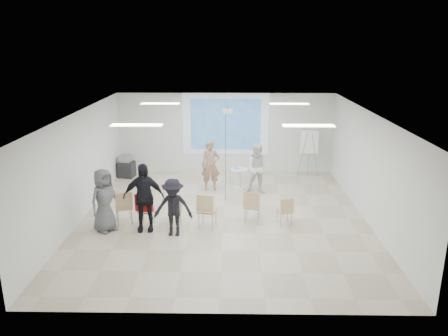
{
  "coord_description": "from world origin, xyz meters",
  "views": [
    {
      "loc": [
        0.21,
        -11.5,
        4.91
      ],
      "look_at": [
        0.0,
        0.8,
        1.25
      ],
      "focal_mm": 35.0,
      "sensor_mm": 36.0,
      "label": 1
    }
  ],
  "objects_px": {
    "flipchart_easel": "(309,141)",
    "chair_center": "(206,208)",
    "pedestal_table": "(239,177)",
    "chair_left_mid": "(145,209)",
    "player_right": "(258,166)",
    "audience_left": "(143,192)",
    "chair_right_inner": "(252,204)",
    "player_left": "(211,162)",
    "chair_far_left": "(124,205)",
    "laptop": "(175,209)",
    "audience_outer": "(104,197)",
    "chair_right_far": "(286,209)",
    "audience_mid": "(173,204)",
    "av_cart": "(126,167)",
    "chair_left_inner": "(175,209)"
  },
  "relations": [
    {
      "from": "pedestal_table",
      "to": "chair_left_mid",
      "type": "xyz_separation_m",
      "value": [
        -2.59,
        -3.09,
        0.08
      ]
    },
    {
      "from": "chair_far_left",
      "to": "av_cart",
      "type": "relative_size",
      "value": 1.14
    },
    {
      "from": "chair_center",
      "to": "av_cart",
      "type": "height_order",
      "value": "chair_center"
    },
    {
      "from": "player_left",
      "to": "av_cart",
      "type": "bearing_deg",
      "value": 149.28
    },
    {
      "from": "pedestal_table",
      "to": "chair_left_mid",
      "type": "distance_m",
      "value": 4.04
    },
    {
      "from": "pedestal_table",
      "to": "chair_right_far",
      "type": "height_order",
      "value": "chair_right_far"
    },
    {
      "from": "laptop",
      "to": "flipchart_easel",
      "type": "relative_size",
      "value": 0.17
    },
    {
      "from": "chair_far_left",
      "to": "audience_outer",
      "type": "bearing_deg",
      "value": -156.69
    },
    {
      "from": "audience_outer",
      "to": "laptop",
      "type": "bearing_deg",
      "value": -38.66
    },
    {
      "from": "player_left",
      "to": "chair_far_left",
      "type": "bearing_deg",
      "value": -135.12
    },
    {
      "from": "chair_left_inner",
      "to": "audience_left",
      "type": "height_order",
      "value": "audience_left"
    },
    {
      "from": "pedestal_table",
      "to": "chair_right_inner",
      "type": "relative_size",
      "value": 0.82
    },
    {
      "from": "chair_left_mid",
      "to": "audience_outer",
      "type": "relative_size",
      "value": 0.43
    },
    {
      "from": "pedestal_table",
      "to": "player_right",
      "type": "xyz_separation_m",
      "value": [
        0.62,
        -0.38,
        0.52
      ]
    },
    {
      "from": "chair_left_inner",
      "to": "laptop",
      "type": "relative_size",
      "value": 2.73
    },
    {
      "from": "chair_center",
      "to": "audience_outer",
      "type": "relative_size",
      "value": 0.52
    },
    {
      "from": "pedestal_table",
      "to": "player_right",
      "type": "height_order",
      "value": "player_right"
    },
    {
      "from": "laptop",
      "to": "player_left",
      "type": "bearing_deg",
      "value": -115.14
    },
    {
      "from": "player_left",
      "to": "flipchart_easel",
      "type": "height_order",
      "value": "player_left"
    },
    {
      "from": "player_left",
      "to": "chair_far_left",
      "type": "xyz_separation_m",
      "value": [
        -2.23,
        -2.91,
        -0.39
      ]
    },
    {
      "from": "audience_mid",
      "to": "chair_left_inner",
      "type": "bearing_deg",
      "value": 97.13
    },
    {
      "from": "audience_left",
      "to": "chair_right_inner",
      "type": "bearing_deg",
      "value": 5.75
    },
    {
      "from": "chair_far_left",
      "to": "chair_right_far",
      "type": "height_order",
      "value": "chair_far_left"
    },
    {
      "from": "chair_right_inner",
      "to": "chair_right_far",
      "type": "xyz_separation_m",
      "value": [
        0.9,
        -0.15,
        -0.08
      ]
    },
    {
      "from": "player_right",
      "to": "audience_outer",
      "type": "distance_m",
      "value": 5.18
    },
    {
      "from": "player_right",
      "to": "chair_center",
      "type": "height_order",
      "value": "player_right"
    },
    {
      "from": "chair_left_inner",
      "to": "audience_left",
      "type": "relative_size",
      "value": 0.38
    },
    {
      "from": "audience_outer",
      "to": "flipchart_easel",
      "type": "xyz_separation_m",
      "value": [
        6.16,
        4.93,
        0.35
      ]
    },
    {
      "from": "flipchart_easel",
      "to": "chair_center",
      "type": "bearing_deg",
      "value": -115.38
    },
    {
      "from": "chair_right_inner",
      "to": "flipchart_easel",
      "type": "relative_size",
      "value": 0.53
    },
    {
      "from": "chair_right_far",
      "to": "flipchart_easel",
      "type": "bearing_deg",
      "value": 60.1
    },
    {
      "from": "chair_right_inner",
      "to": "chair_right_far",
      "type": "height_order",
      "value": "chair_right_inner"
    },
    {
      "from": "pedestal_table",
      "to": "player_left",
      "type": "distance_m",
      "value": 1.11
    },
    {
      "from": "chair_right_inner",
      "to": "audience_left",
      "type": "relative_size",
      "value": 0.45
    },
    {
      "from": "player_right",
      "to": "audience_outer",
      "type": "bearing_deg",
      "value": -138.96
    },
    {
      "from": "chair_far_left",
      "to": "laptop",
      "type": "bearing_deg",
      "value": -18.32
    },
    {
      "from": "laptop",
      "to": "chair_left_inner",
      "type": "bearing_deg",
      "value": 88.08
    },
    {
      "from": "chair_left_mid",
      "to": "chair_left_inner",
      "type": "distance_m",
      "value": 0.8
    },
    {
      "from": "audience_left",
      "to": "chair_left_inner",
      "type": "bearing_deg",
      "value": 17.74
    },
    {
      "from": "chair_right_far",
      "to": "player_left",
      "type": "bearing_deg",
      "value": 113.46
    },
    {
      "from": "player_left",
      "to": "laptop",
      "type": "height_order",
      "value": "player_left"
    },
    {
      "from": "player_right",
      "to": "audience_mid",
      "type": "distance_m",
      "value": 4.04
    },
    {
      "from": "chair_left_mid",
      "to": "av_cart",
      "type": "distance_m",
      "value": 4.58
    },
    {
      "from": "audience_left",
      "to": "chair_left_mid",
      "type": "bearing_deg",
      "value": 94.41
    },
    {
      "from": "chair_center",
      "to": "chair_left_inner",
      "type": "bearing_deg",
      "value": -179.91
    },
    {
      "from": "audience_left",
      "to": "audience_mid",
      "type": "xyz_separation_m",
      "value": [
        0.81,
        -0.3,
        -0.19
      ]
    },
    {
      "from": "chair_center",
      "to": "audience_mid",
      "type": "bearing_deg",
      "value": -140.88
    },
    {
      "from": "audience_left",
      "to": "av_cart",
      "type": "relative_size",
      "value": 2.52
    },
    {
      "from": "audience_outer",
      "to": "audience_left",
      "type": "bearing_deg",
      "value": -49.64
    },
    {
      "from": "pedestal_table",
      "to": "audience_left",
      "type": "bearing_deg",
      "value": -127.38
    }
  ]
}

